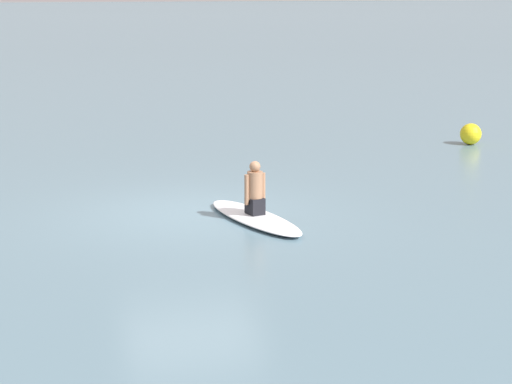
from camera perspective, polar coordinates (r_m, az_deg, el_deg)
name	(u,v)px	position (r m, az deg, el deg)	size (l,w,h in m)	color
ground_plane	(191,213)	(16.28, -4.09, -1.34)	(400.00, 400.00, 0.00)	slate
surfboard	(255,217)	(15.71, -0.07, -1.60)	(2.85, 0.76, 0.12)	white
person_paddler	(255,190)	(15.60, -0.07, 0.11)	(0.36, 0.41, 0.93)	black
buoy_marker	(471,134)	(23.81, 13.29, 3.55)	(0.54, 0.54, 0.54)	yellow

